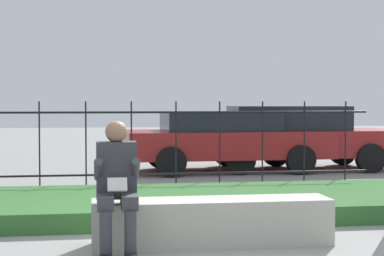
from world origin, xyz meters
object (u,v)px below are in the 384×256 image
Objects in this scene: person_seated_reader at (117,182)px; car_parked_center at (226,139)px; car_parked_right at (293,136)px; stone_bench at (212,224)px.

person_seated_reader reaches higher than car_parked_center.
car_parked_right is at bearing 5.12° from car_parked_center.
stone_bench is at bearing -104.14° from car_parked_center.
person_seated_reader is (-0.96, -0.29, 0.48)m from stone_bench.
stone_bench is 1.12m from person_seated_reader.
car_parked_right is at bearing 60.92° from person_seated_reader.
car_parked_center reaches higher than stone_bench.
person_seated_reader is 0.29× the size of car_parked_right.
car_parked_center is (1.50, 6.67, 0.46)m from stone_bench.
person_seated_reader is at bearing -163.43° from stone_bench.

